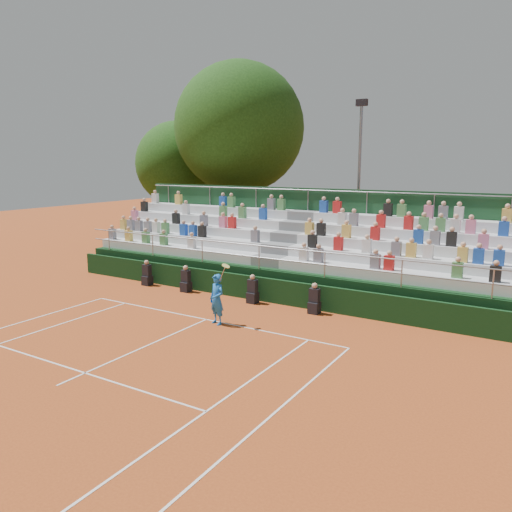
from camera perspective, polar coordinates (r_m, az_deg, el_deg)
The scene contains 8 objects.
ground at distance 18.43m, azimuth -5.70°, elevation -7.25°, with size 90.00×90.00×0.00m, color #AB491C.
courtside_wall at distance 20.83m, azimuth -0.43°, elevation -3.65°, with size 20.00×0.15×1.00m, color black.
line_officials at distance 21.19m, azimuth -4.14°, elevation -3.49°, with size 8.93×0.40×1.19m.
grandstand at distance 23.45m, azimuth 3.75°, elevation -0.59°, with size 20.00×5.20×4.40m.
tennis_player at distance 17.67m, azimuth -4.49°, elevation -4.95°, with size 0.91×0.61×2.22m.
tree_west at distance 35.66m, azimuth -8.89°, elevation 10.35°, with size 5.84×5.84×8.46m.
tree_east at distance 32.15m, azimuth -1.92°, elevation 14.40°, with size 8.11×8.11×11.80m.
floodlight_mast at distance 27.80m, azimuth 11.71°, elevation 9.41°, with size 0.60×0.25×8.91m.
Camera 1 is at (10.60, -13.97, 5.67)m, focal length 35.00 mm.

